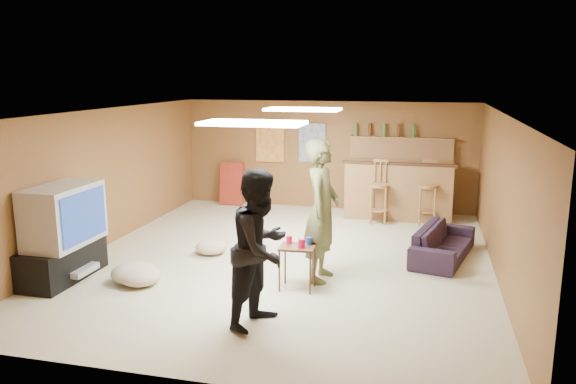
% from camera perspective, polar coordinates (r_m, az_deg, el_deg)
% --- Properties ---
extents(ground, '(7.00, 7.00, 0.00)m').
position_cam_1_polar(ground, '(8.48, -0.33, -6.90)').
color(ground, '#BCB38F').
rests_on(ground, ground).
extents(ceiling, '(6.00, 7.00, 0.02)m').
position_cam_1_polar(ceiling, '(8.05, -0.35, 8.10)').
color(ceiling, silver).
rests_on(ceiling, ground).
extents(wall_back, '(6.00, 0.02, 2.20)m').
position_cam_1_polar(wall_back, '(11.57, 3.95, 3.75)').
color(wall_back, brown).
rests_on(wall_back, ground).
extents(wall_front, '(6.00, 0.02, 2.20)m').
position_cam_1_polar(wall_front, '(4.99, -10.37, -7.37)').
color(wall_front, brown).
rests_on(wall_front, ground).
extents(wall_left, '(0.02, 7.00, 2.20)m').
position_cam_1_polar(wall_left, '(9.38, -18.39, 1.26)').
color(wall_left, brown).
rests_on(wall_left, ground).
extents(wall_right, '(0.02, 7.00, 2.20)m').
position_cam_1_polar(wall_right, '(8.02, 20.93, -0.65)').
color(wall_right, brown).
rests_on(wall_right, ground).
extents(tv_stand, '(0.55, 1.30, 0.50)m').
position_cam_1_polar(tv_stand, '(8.23, -21.90, -6.55)').
color(tv_stand, black).
rests_on(tv_stand, ground).
extents(dvd_box, '(0.35, 0.50, 0.08)m').
position_cam_1_polar(dvd_box, '(8.14, -20.58, -7.39)').
color(dvd_box, '#B2B2B7').
rests_on(dvd_box, tv_stand).
extents(tv_body, '(0.60, 1.10, 0.80)m').
position_cam_1_polar(tv_body, '(8.02, -21.85, -2.19)').
color(tv_body, '#B2B2B7').
rests_on(tv_body, tv_stand).
extents(tv_screen, '(0.02, 0.95, 0.65)m').
position_cam_1_polar(tv_screen, '(7.84, -20.01, -2.35)').
color(tv_screen, navy).
rests_on(tv_screen, tv_body).
extents(bar_counter, '(2.00, 0.60, 1.10)m').
position_cam_1_polar(bar_counter, '(10.96, 11.14, 0.18)').
color(bar_counter, olive).
rests_on(bar_counter, ground).
extents(bar_lip, '(2.10, 0.12, 0.05)m').
position_cam_1_polar(bar_lip, '(10.62, 11.19, 2.82)').
color(bar_lip, '#3A2012').
rests_on(bar_lip, bar_counter).
extents(bar_shelf, '(2.00, 0.18, 0.05)m').
position_cam_1_polar(bar_shelf, '(11.26, 11.46, 5.37)').
color(bar_shelf, olive).
rests_on(bar_shelf, bar_backing).
extents(bar_backing, '(2.00, 0.14, 0.60)m').
position_cam_1_polar(bar_backing, '(11.32, 11.40, 3.87)').
color(bar_backing, olive).
rests_on(bar_backing, bar_counter).
extents(poster_left, '(0.60, 0.03, 0.85)m').
position_cam_1_polar(poster_left, '(11.77, -1.85, 5.13)').
color(poster_left, '#BF3F26').
rests_on(poster_left, wall_back).
extents(poster_right, '(0.55, 0.03, 0.80)m').
position_cam_1_polar(poster_right, '(11.55, 2.46, 5.00)').
color(poster_right, '#334C99').
rests_on(poster_right, wall_back).
extents(folding_chair_stack, '(0.50, 0.26, 0.91)m').
position_cam_1_polar(folding_chair_stack, '(11.99, -5.71, 0.86)').
color(folding_chair_stack, '#9D2B1D').
rests_on(folding_chair_stack, ground).
extents(ceiling_panel_front, '(1.20, 0.60, 0.04)m').
position_cam_1_polar(ceiling_panel_front, '(6.61, -3.58, 7.00)').
color(ceiling_panel_front, white).
rests_on(ceiling_panel_front, ceiling).
extents(ceiling_panel_back, '(1.20, 0.60, 0.04)m').
position_cam_1_polar(ceiling_panel_back, '(9.22, 1.51, 8.39)').
color(ceiling_panel_back, white).
rests_on(ceiling_panel_back, ceiling).
extents(person_olive, '(0.49, 0.72, 1.91)m').
position_cam_1_polar(person_olive, '(7.46, 3.45, -1.90)').
color(person_olive, brown).
rests_on(person_olive, ground).
extents(person_black, '(0.89, 1.01, 1.75)m').
position_cam_1_polar(person_black, '(6.14, -2.76, -5.72)').
color(person_black, black).
rests_on(person_black, ground).
extents(sofa, '(1.02, 1.77, 0.49)m').
position_cam_1_polar(sofa, '(8.79, 15.50, -5.00)').
color(sofa, black).
rests_on(sofa, ground).
extents(tray_table, '(0.47, 0.38, 0.58)m').
position_cam_1_polar(tray_table, '(7.29, 0.95, -7.69)').
color(tray_table, '#3A2012').
rests_on(tray_table, ground).
extents(cup_red_near, '(0.10, 0.10, 0.11)m').
position_cam_1_polar(cup_red_near, '(7.28, 0.11, -4.87)').
color(cup_red_near, red).
rests_on(cup_red_near, tray_table).
extents(cup_red_far, '(0.09, 0.09, 0.12)m').
position_cam_1_polar(cup_red_far, '(7.10, 1.40, -5.24)').
color(cup_red_far, red).
rests_on(cup_red_far, tray_table).
extents(cup_blue, '(0.10, 0.10, 0.10)m').
position_cam_1_polar(cup_blue, '(7.23, 2.16, -5.01)').
color(cup_blue, navy).
rests_on(cup_blue, tray_table).
extents(bar_stool_left, '(0.45, 0.45, 1.08)m').
position_cam_1_polar(bar_stool_left, '(10.52, 9.23, -0.30)').
color(bar_stool_left, olive).
rests_on(bar_stool_left, ground).
extents(bar_stool_right, '(0.43, 0.43, 1.08)m').
position_cam_1_polar(bar_stool_right, '(10.63, 14.01, -0.38)').
color(bar_stool_right, olive).
rests_on(bar_stool_right, ground).
extents(cushion_near_tv, '(0.61, 0.61, 0.27)m').
position_cam_1_polar(cushion_near_tv, '(7.84, -15.40, -7.90)').
color(cushion_near_tv, tan).
rests_on(cushion_near_tv, ground).
extents(cushion_mid, '(0.62, 0.62, 0.22)m').
position_cam_1_polar(cushion_mid, '(8.81, -7.80, -5.55)').
color(cushion_mid, tan).
rests_on(cushion_mid, ground).
extents(cushion_far, '(0.66, 0.66, 0.24)m').
position_cam_1_polar(cushion_far, '(7.73, -14.78, -8.26)').
color(cushion_far, tan).
rests_on(cushion_far, ground).
extents(bottle_row, '(1.20, 0.08, 0.26)m').
position_cam_1_polar(bottle_row, '(11.24, 9.75, 6.22)').
color(bottle_row, '#3F7233').
rests_on(bottle_row, bar_shelf).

